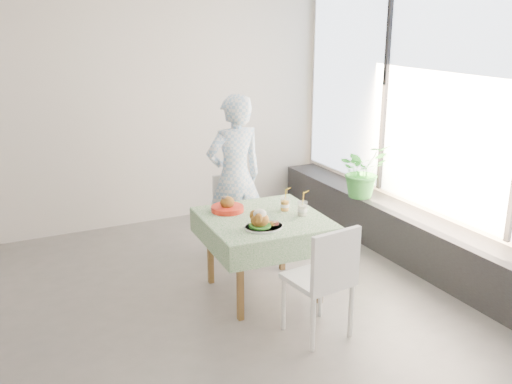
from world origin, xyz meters
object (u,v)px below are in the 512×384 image
main_dish (262,222)px  cafe_table (263,246)px  chair_far (236,233)px  chair_near (318,301)px  juice_cup_orange (285,205)px  diner (235,177)px  potted_plant (362,170)px

main_dish → cafe_table: bearing=60.0°
chair_far → chair_near: (-0.05, -1.70, 0.03)m
cafe_table → juice_cup_orange: (0.25, 0.07, 0.34)m
cafe_table → chair_far: bearing=82.3°
juice_cup_orange → main_dish: bearing=-141.4°
chair_far → main_dish: (-0.26, -1.12, 0.53)m
diner → juice_cup_orange: 0.86m
juice_cup_orange → cafe_table: bearing=-165.0°
cafe_table → juice_cup_orange: juice_cup_orange is taller
chair_far → potted_plant: (1.49, -0.15, 0.54)m
chair_far → potted_plant: potted_plant is taller
chair_far → diner: 0.60m
main_dish → juice_cup_orange: juice_cup_orange is taller
cafe_table → main_dish: 0.45m
chair_far → diner: (0.02, 0.05, 0.59)m
cafe_table → diner: size_ratio=0.63×
chair_near → potted_plant: 2.25m
cafe_table → diner: bearing=81.8°
cafe_table → chair_far: 0.90m
cafe_table → chair_far: size_ratio=1.27×
main_dish → potted_plant: size_ratio=0.56×
juice_cup_orange → potted_plant: (1.35, 0.65, 0.00)m
cafe_table → diner: (0.13, 0.92, 0.40)m
chair_far → diner: bearing=71.9°
main_dish → potted_plant: bearing=29.0°
chair_far → juice_cup_orange: bearing=-80.3°
juice_cup_orange → chair_near: bearing=-101.7°
cafe_table → chair_near: 0.86m
diner → juice_cup_orange: diner is taller
cafe_table → potted_plant: bearing=24.2°
cafe_table → chair_near: size_ratio=1.16×
chair_far → potted_plant: bearing=-5.6°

